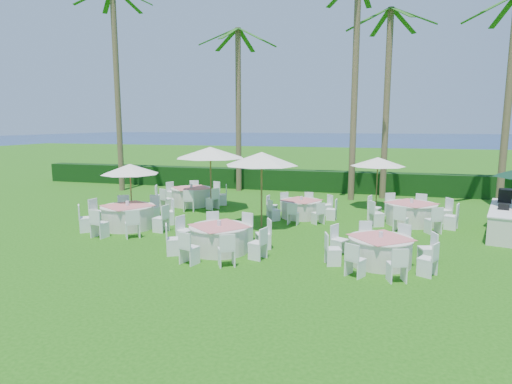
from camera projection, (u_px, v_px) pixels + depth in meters
ground at (235, 245)px, 13.96m from camera, size 120.00×120.00×0.00m
hedge at (298, 180)px, 25.28m from camera, size 34.00×1.00×1.20m
ocean at (358, 139)px, 111.02m from camera, size 260.00×260.00×0.00m
banquet_table_a at (128, 216)px, 16.15m from camera, size 3.47×3.47×1.04m
banquet_table_b at (219, 238)px, 13.17m from camera, size 3.22×3.22×0.98m
banquet_table_c at (380, 250)px, 11.96m from camera, size 3.06×3.06×0.94m
banquet_table_d at (192, 196)px, 20.65m from camera, size 3.37×3.37×1.03m
banquet_table_e at (301, 208)px, 17.94m from camera, size 2.98×2.98×0.91m
banquet_table_f at (411, 213)px, 16.75m from camera, size 3.34×3.34×1.02m
umbrella_a at (130, 169)px, 16.95m from camera, size 2.29×2.29×2.33m
umbrella_b at (262, 159)px, 15.98m from camera, size 2.79×2.79×2.86m
umbrella_c at (210, 152)px, 19.19m from camera, size 3.16×3.16×2.88m
umbrella_d at (378, 162)px, 19.67m from camera, size 2.47×2.47×2.38m
buffet_table at (503, 219)px, 15.36m from camera, size 1.92×4.17×1.46m
palm_a at (117, 83)px, 24.44m from camera, size 4.30×4.34×11.44m
palm_b at (238, 103)px, 24.49m from camera, size 4.15×4.40×9.22m
palm_c at (355, 82)px, 21.30m from camera, size 4.29×4.35×10.94m
palm_d at (387, 97)px, 21.87m from camera, size 4.40×4.12×9.64m
palm_e at (509, 94)px, 19.16m from camera, size 4.28×4.35×9.48m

